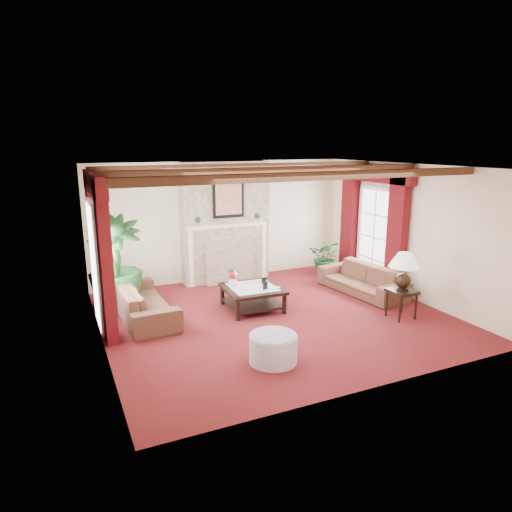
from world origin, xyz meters
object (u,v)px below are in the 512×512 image
sofa_right (362,275)px  side_table (401,304)px  coffee_table (252,298)px  sofa_left (143,295)px  potted_palm (117,284)px  ottoman (273,348)px

sofa_right → side_table: 1.47m
coffee_table → side_table: side_table is taller
sofa_left → potted_palm: 0.76m
sofa_left → potted_palm: size_ratio=1.17×
sofa_right → coffee_table: sofa_right is taller
sofa_right → coffee_table: 2.50m
sofa_left → coffee_table: sofa_left is taller
sofa_left → potted_palm: bearing=26.9°
coffee_table → side_table: 2.74m
sofa_left → ottoman: 2.88m
coffee_table → ottoman: size_ratio=1.50×
sofa_left → sofa_right: bearing=-98.8°
sofa_left → ottoman: size_ratio=3.07×
side_table → ottoman: 2.94m
ottoman → sofa_right: bearing=33.3°
sofa_left → coffee_table: bearing=-104.4°
sofa_left → potted_palm: (-0.37, 0.66, 0.08)m
sofa_left → ottoman: bearing=-153.9°
potted_palm → ottoman: size_ratio=2.62×
side_table → sofa_left: bearing=155.5°
potted_palm → side_table: 5.30m
sofa_left → side_table: (4.25, -1.94, -0.15)m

